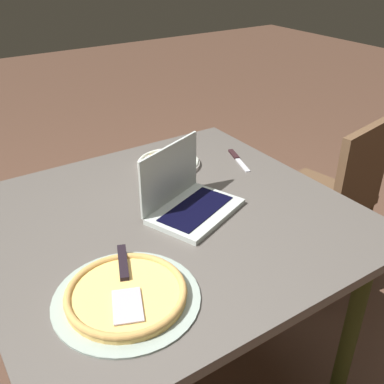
% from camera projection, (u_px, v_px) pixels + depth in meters
% --- Properties ---
extents(ground_plane, '(12.00, 12.00, 0.00)m').
position_uv_depth(ground_plane, '(172.00, 369.00, 1.82)').
color(ground_plane, brown).
extents(dining_table, '(1.17, 1.10, 0.75)m').
position_uv_depth(dining_table, '(168.00, 236.00, 1.49)').
color(dining_table, '#544E49').
rests_on(dining_table, ground_plane).
extents(laptop, '(0.35, 0.30, 0.22)m').
position_uv_depth(laptop, '(187.00, 198.00, 1.45)').
color(laptop, '#B5BEB7').
rests_on(laptop, dining_table).
extents(pizza_plate, '(0.25, 0.25, 0.04)m').
position_uv_depth(pizza_plate, '(169.00, 162.00, 1.76)').
color(pizza_plate, white).
rests_on(pizza_plate, dining_table).
extents(pizza_tray, '(0.37, 0.37, 0.04)m').
position_uv_depth(pizza_tray, '(126.00, 294.00, 1.11)').
color(pizza_tray, '#93A499').
rests_on(pizza_tray, dining_table).
extents(table_knife, '(0.08, 0.20, 0.01)m').
position_uv_depth(table_knife, '(237.00, 158.00, 1.82)').
color(table_knife, silver).
rests_on(table_knife, dining_table).
extents(chair_near, '(0.49, 0.49, 0.87)m').
position_uv_depth(chair_near, '(333.00, 194.00, 2.07)').
color(chair_near, brown).
rests_on(chair_near, ground_plane).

